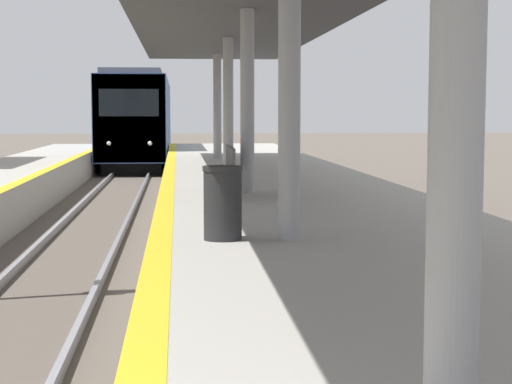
% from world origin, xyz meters
% --- Properties ---
extents(train, '(2.89, 19.24, 4.31)m').
position_xyz_m(train, '(0.00, 40.80, 2.19)').
color(train, black).
rests_on(train, ground).
extents(station_canopy, '(4.69, 30.99, 3.70)m').
position_xyz_m(station_canopy, '(3.21, 14.01, 4.54)').
color(station_canopy, '#99999E').
rests_on(station_canopy, platform_right).
extents(trash_bin, '(0.49, 0.49, 0.90)m').
position_xyz_m(trash_bin, '(2.42, 7.94, 1.46)').
color(trash_bin, '#262628').
rests_on(trash_bin, platform_right).
extents(bench, '(0.44, 1.98, 0.92)m').
position_xyz_m(bench, '(2.72, 13.35, 1.51)').
color(bench, '#4C4C51').
rests_on(bench, platform_right).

